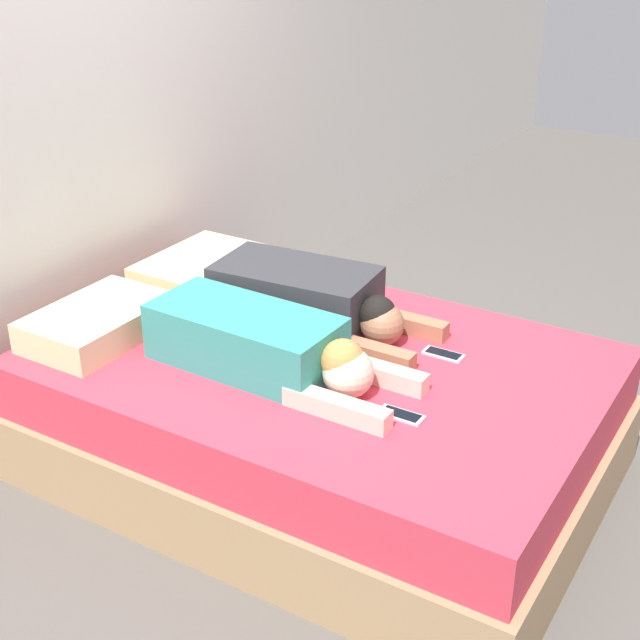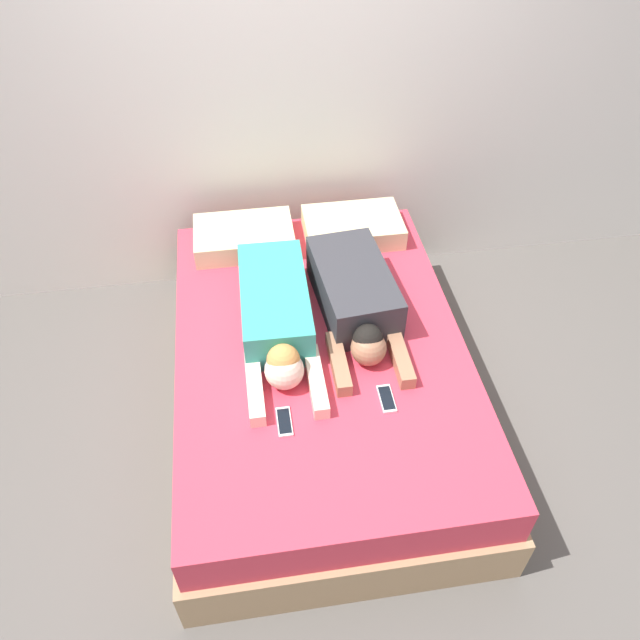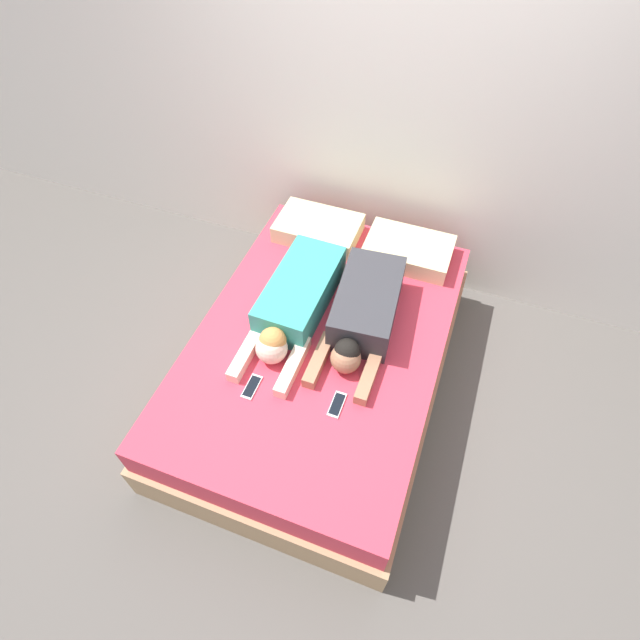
% 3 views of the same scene
% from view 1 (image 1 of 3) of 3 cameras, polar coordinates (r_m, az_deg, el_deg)
% --- Properties ---
extents(ground_plane, '(12.00, 12.00, 0.00)m').
position_cam_1_polar(ground_plane, '(3.65, 0.00, -9.38)').
color(ground_plane, '#5B5651').
extents(wall_back, '(12.00, 0.06, 2.60)m').
position_cam_1_polar(wall_back, '(3.84, -16.13, 12.81)').
color(wall_back, white).
rests_on(wall_back, ground_plane).
extents(bed, '(1.47, 2.14, 0.51)m').
position_cam_1_polar(bed, '(3.51, 0.00, -6.03)').
color(bed, tan).
rests_on(bed, ground_plane).
extents(pillow_head_left, '(0.56, 0.37, 0.12)m').
position_cam_1_polar(pillow_head_left, '(3.60, -13.99, -0.16)').
color(pillow_head_left, beige).
rests_on(pillow_head_left, bed).
extents(pillow_head_right, '(0.56, 0.37, 0.12)m').
position_cam_1_polar(pillow_head_right, '(4.02, -7.72, 3.24)').
color(pillow_head_right, beige).
rests_on(pillow_head_right, bed).
extents(person_left, '(0.35, 1.03, 0.22)m').
position_cam_1_polar(person_left, '(3.23, -3.47, -1.63)').
color(person_left, teal).
rests_on(person_left, bed).
extents(person_right, '(0.40, 0.94, 0.23)m').
position_cam_1_polar(person_right, '(3.57, -0.60, 1.31)').
color(person_right, '#333338').
rests_on(person_right, bed).
extents(cell_phone_left, '(0.06, 0.16, 0.01)m').
position_cam_1_polar(cell_phone_left, '(3.01, 5.22, -6.08)').
color(cell_phone_left, silver).
rests_on(cell_phone_left, bed).
extents(cell_phone_right, '(0.06, 0.16, 0.01)m').
position_cam_1_polar(cell_phone_right, '(3.41, 7.90, -2.18)').
color(cell_phone_right, silver).
rests_on(cell_phone_right, bed).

